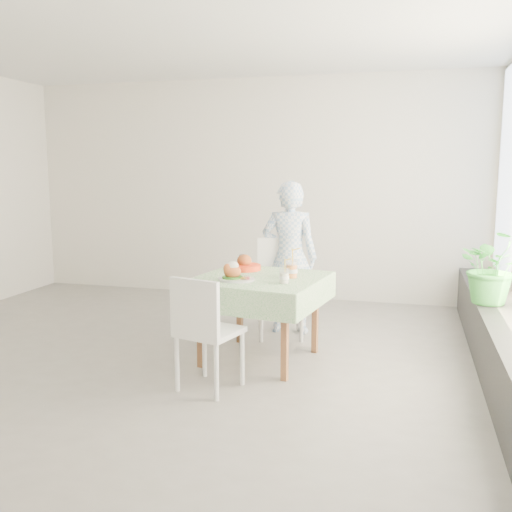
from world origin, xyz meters
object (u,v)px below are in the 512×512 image
(chair_far, at_px, (280,307))
(chair_near, at_px, (209,354))
(main_dish, at_px, (234,274))
(juice_cup_orange, at_px, (292,270))
(potted_plant, at_px, (493,267))
(diner, at_px, (289,257))
(cafe_table, at_px, (260,309))

(chair_far, xyz_separation_m, chair_near, (-0.22, -1.50, -0.03))
(chair_near, height_order, main_dish, main_dish)
(juice_cup_orange, xyz_separation_m, potted_plant, (1.67, 0.53, 0.02))
(chair_near, xyz_separation_m, potted_plant, (2.15, 1.31, 0.55))
(juice_cup_orange, height_order, potted_plant, potted_plant)
(chair_near, xyz_separation_m, diner, (0.27, 1.66, 0.50))
(chair_near, relative_size, main_dish, 2.81)
(chair_near, distance_m, potted_plant, 2.58)
(diner, distance_m, potted_plant, 1.91)
(chair_far, xyz_separation_m, diner, (0.05, 0.17, 0.48))
(diner, relative_size, juice_cup_orange, 5.16)
(chair_near, height_order, diner, diner)
(cafe_table, relative_size, chair_near, 1.35)
(cafe_table, distance_m, potted_plant, 2.06)
(cafe_table, xyz_separation_m, chair_near, (-0.21, -0.75, -0.19))
(diner, height_order, juice_cup_orange, diner)
(chair_far, bearing_deg, potted_plant, -5.49)
(juice_cup_orange, bearing_deg, diner, 103.03)
(cafe_table, distance_m, diner, 0.97)
(chair_near, xyz_separation_m, main_dish, (0.04, 0.55, 0.52))
(cafe_table, distance_m, chair_far, 0.76)
(diner, distance_m, main_dish, 1.14)
(chair_far, xyz_separation_m, main_dish, (-0.18, -0.95, 0.50))
(diner, xyz_separation_m, potted_plant, (1.88, -0.35, 0.05))
(chair_far, bearing_deg, cafe_table, -91.03)
(chair_far, distance_m, potted_plant, 2.01)
(chair_near, bearing_deg, diner, 80.70)
(cafe_table, xyz_separation_m, main_dish, (-0.17, -0.20, 0.33))
(chair_far, relative_size, main_dish, 3.09)
(chair_near, relative_size, diner, 0.57)
(potted_plant, bearing_deg, juice_cup_orange, -162.47)
(chair_far, relative_size, juice_cup_orange, 3.23)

